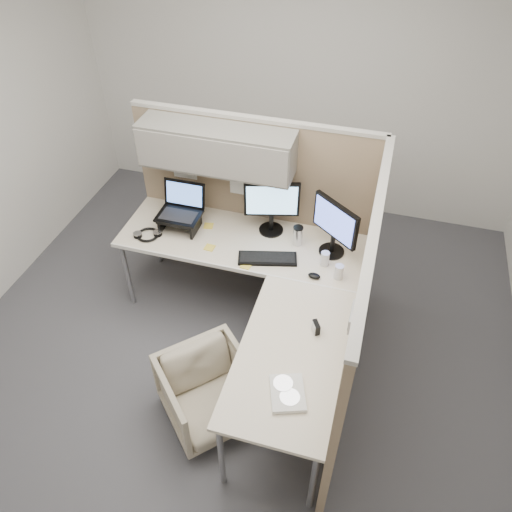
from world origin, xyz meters
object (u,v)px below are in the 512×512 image
(office_chair, at_px, (208,389))
(monitor_left, at_px, (272,204))
(desk, at_px, (255,283))
(keyboard, at_px, (268,259))

(office_chair, height_order, monitor_left, monitor_left)
(desk, relative_size, monitor_left, 4.29)
(monitor_left, height_order, keyboard, monitor_left)
(office_chair, bearing_deg, keyboard, 35.54)
(desk, height_order, monitor_left, monitor_left)
(desk, distance_m, keyboard, 0.24)
(office_chair, xyz_separation_m, monitor_left, (0.10, 1.32, 0.70))
(monitor_left, relative_size, keyboard, 1.03)
(office_chair, distance_m, keyboard, 1.07)
(office_chair, bearing_deg, desk, 35.28)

